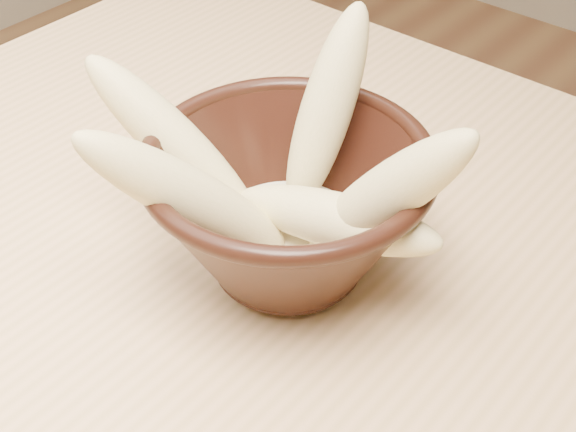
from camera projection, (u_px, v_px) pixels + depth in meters
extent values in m
cube|color=#E3B27D|center=(427.00, 429.00, 0.51)|extent=(1.20, 0.80, 0.04)
cylinder|color=#AE7E57|center=(217.00, 234.00, 1.21)|extent=(0.05, 0.05, 0.71)
cylinder|color=black|center=(288.00, 265.00, 0.58)|extent=(0.09, 0.09, 0.01)
cylinder|color=black|center=(288.00, 245.00, 0.57)|extent=(0.09, 0.09, 0.01)
torus|color=black|center=(288.00, 160.00, 0.52)|extent=(0.20, 0.20, 0.01)
cylinder|color=beige|center=(288.00, 235.00, 0.57)|extent=(0.11, 0.11, 0.02)
ellipsoid|color=#CDC279|center=(327.00, 110.00, 0.56)|extent=(0.04, 0.11, 0.15)
ellipsoid|color=#CDC279|center=(174.00, 142.00, 0.55)|extent=(0.15, 0.08, 0.13)
ellipsoid|color=#CDC279|center=(386.00, 196.00, 0.49)|extent=(0.13, 0.07, 0.14)
ellipsoid|color=#CDC279|center=(334.00, 219.00, 0.52)|extent=(0.16, 0.06, 0.06)
ellipsoid|color=#CDC279|center=(187.00, 195.00, 0.50)|extent=(0.12, 0.14, 0.14)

